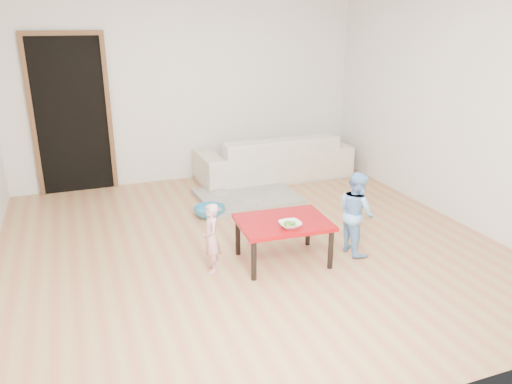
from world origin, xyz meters
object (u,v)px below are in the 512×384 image
basin (209,211)px  child_blue (356,213)px  red_table (283,241)px  child_pink (211,238)px  bowl (290,225)px  sofa (274,156)px

basin → child_blue: bearing=-52.1°
red_table → child_pink: bearing=175.1°
red_table → child_blue: 0.80m
child_blue → basin: size_ratio=2.24×
bowl → child_blue: (0.77, 0.11, -0.03)m
bowl → child_blue: child_blue is taller
child_blue → sofa: bearing=-5.8°
red_table → bowl: (-0.01, -0.17, 0.24)m
bowl → basin: bearing=102.8°
sofa → child_blue: child_blue is taller
child_blue → basin: bearing=36.1°
red_table → basin: (-0.36, 1.39, -0.16)m
red_table → child_blue: (0.77, -0.06, 0.21)m
sofa → basin: (-1.31, -1.14, -0.27)m
red_table → bowl: 0.29m
bowl → red_table: bearing=88.1°
sofa → red_table: bearing=68.0°
child_pink → basin: (0.34, 1.33, -0.27)m
child_blue → basin: child_blue is taller
child_pink → basin: 1.40m
red_table → bowl: bearing=-91.9°
child_pink → sofa: bearing=149.0°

